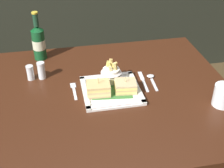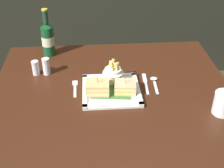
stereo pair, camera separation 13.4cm
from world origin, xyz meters
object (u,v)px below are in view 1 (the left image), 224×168
object	(u,v)px
sandwich_half_right	(125,86)
spoon	(151,78)
water_glass	(223,97)
pepper_shaker	(42,71)
sandwich_half_left	(98,89)
salt_shaker	(30,73)
fork	(74,90)
square_plate	(111,90)
beer_bottle	(39,42)
fries_cup	(111,72)
knife	(143,80)
dining_table	(113,110)

from	to	relation	value
sandwich_half_right	spoon	size ratio (longest dim) A/B	0.75
water_glass	pepper_shaker	bearing A→B (deg)	154.02
sandwich_half_left	salt_shaker	bearing A→B (deg)	146.34
sandwich_half_right	fork	size ratio (longest dim) A/B	0.76
water_glass	spoon	distance (m)	0.33
fork	pepper_shaker	size ratio (longest dim) A/B	1.60
square_plate	pepper_shaker	xyz separation A→B (m)	(-0.29, 0.17, 0.03)
beer_bottle	salt_shaker	world-z (taller)	beer_bottle
sandwich_half_left	sandwich_half_right	distance (m)	0.12
fries_cup	pepper_shaker	bearing A→B (deg)	161.27
fork	water_glass	bearing A→B (deg)	-20.72
knife	spoon	distance (m)	0.04
sandwich_half_left	salt_shaker	world-z (taller)	sandwich_half_left
sandwich_half_right	salt_shaker	bearing A→B (deg)	154.79
dining_table	sandwich_half_left	world-z (taller)	sandwich_half_left
fork	salt_shaker	world-z (taller)	salt_shaker
water_glass	salt_shaker	size ratio (longest dim) A/B	1.30
spoon	fork	bearing A→B (deg)	-176.54
fries_cup	beer_bottle	distance (m)	0.44
fork	knife	bearing A→B (deg)	2.85
dining_table	fries_cup	world-z (taller)	fries_cup
dining_table	pepper_shaker	xyz separation A→B (m)	(-0.30, 0.17, 0.14)
fork	fries_cup	bearing A→B (deg)	8.46
beer_bottle	pepper_shaker	distance (m)	0.21
knife	spoon	xyz separation A→B (m)	(0.04, 0.01, 0.00)
square_plate	knife	distance (m)	0.17
water_glass	salt_shaker	world-z (taller)	water_glass
fork	pepper_shaker	xyz separation A→B (m)	(-0.13, 0.13, 0.03)
sandwich_half_right	beer_bottle	world-z (taller)	beer_bottle
square_plate	beer_bottle	world-z (taller)	beer_bottle
sandwich_half_right	water_glass	distance (m)	0.40
fries_cup	fork	xyz separation A→B (m)	(-0.17, -0.03, -0.05)
beer_bottle	sandwich_half_left	bearing A→B (deg)	-58.29
square_plate	knife	xyz separation A→B (m)	(0.16, 0.06, -0.01)
salt_shaker	fries_cup	bearing A→B (deg)	-16.23
dining_table	sandwich_half_right	bearing A→B (deg)	-16.22
dining_table	sandwich_half_right	size ratio (longest dim) A/B	10.67
sandwich_half_right	knife	distance (m)	0.13
beer_bottle	salt_shaker	bearing A→B (deg)	-102.74
square_plate	water_glass	distance (m)	0.46
fries_cup	fork	distance (m)	0.18
sandwich_half_left	knife	xyz separation A→B (m)	(0.22, 0.08, -0.03)
fork	knife	xyz separation A→B (m)	(0.32, 0.02, 0.00)
fries_cup	sandwich_half_left	bearing A→B (deg)	-130.16
water_glass	fork	world-z (taller)	water_glass
dining_table	fries_cup	distance (m)	0.17
sandwich_half_left	fries_cup	world-z (taller)	fries_cup
knife	spoon	bearing A→B (deg)	8.03
dining_table	fork	xyz separation A→B (m)	(-0.17, 0.05, 0.10)
knife	salt_shaker	xyz separation A→B (m)	(-0.50, 0.11, 0.03)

